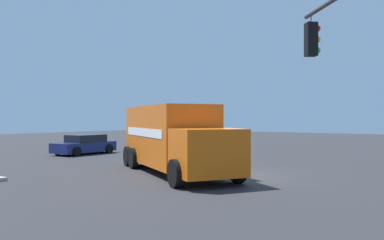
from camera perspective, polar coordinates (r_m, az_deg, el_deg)
ground_plane at (r=17.14m, az=7.15°, el=-7.89°), size 100.00×100.00×0.00m
delivery_truck at (r=17.54m, az=-2.69°, el=-2.61°), size 8.44×6.52×2.98m
traffic_light_primary at (r=9.39m, az=23.58°, el=8.34°), size 3.28×3.57×5.64m
sedan_navy at (r=27.78m, az=-15.20°, el=-3.46°), size 2.17×4.37×1.31m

